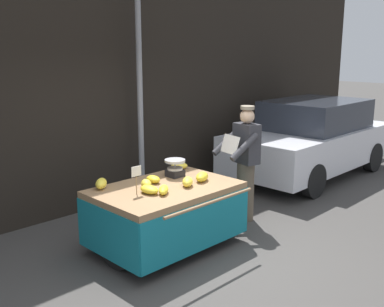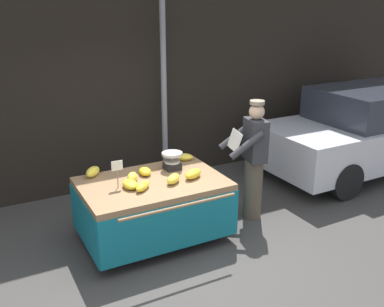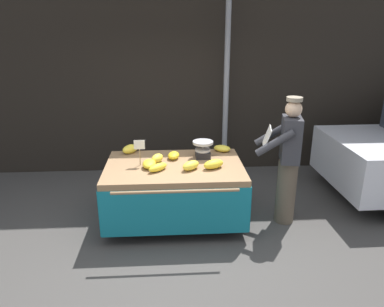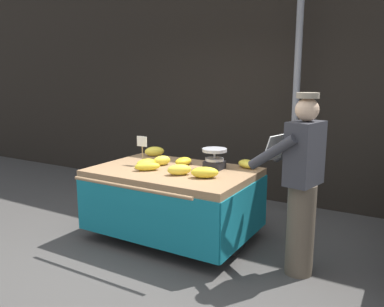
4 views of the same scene
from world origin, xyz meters
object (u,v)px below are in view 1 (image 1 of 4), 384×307
banana_bunch_0 (149,190)px  banana_bunch_2 (179,166)px  banana_bunch_4 (188,182)px  vendor_person (245,163)px  banana_bunch_7 (153,179)px  banana_bunch_1 (202,177)px  weighing_scale (175,168)px  price_sign (136,174)px  banana_bunch_6 (101,184)px  street_pole (140,104)px  banana_bunch_5 (164,190)px  banana_cart (166,202)px  parked_car (311,139)px  banana_bunch_3 (146,184)px

banana_bunch_0 → banana_bunch_2: bearing=28.7°
banana_bunch_4 → vendor_person: (1.27, 0.09, -0.01)m
banana_bunch_0 → banana_bunch_7: banana_bunch_0 is taller
banana_bunch_4 → banana_bunch_2: bearing=53.7°
banana_bunch_1 → weighing_scale: bearing=103.5°
price_sign → banana_bunch_6: size_ratio=1.33×
street_pole → banana_bunch_5: 2.26m
weighing_scale → banana_bunch_7: size_ratio=1.19×
banana_cart → parked_car: (4.38, 0.53, 0.13)m
price_sign → banana_bunch_4: size_ratio=1.31×
street_pole → banana_cart: size_ratio=1.81×
weighing_scale → banana_bunch_0: weighing_scale is taller
price_sign → banana_bunch_2: size_ratio=1.39×
vendor_person → price_sign: bearing=176.8°
banana_cart → banana_bunch_5: (-0.21, -0.20, 0.25)m
banana_bunch_0 → banana_bunch_1: 0.82m
banana_cart → banana_bunch_0: (-0.32, -0.07, 0.26)m
banana_bunch_5 → banana_bunch_7: (0.20, 0.43, -0.00)m
weighing_scale → banana_cart: bearing=-147.7°
price_sign → vendor_person: 1.93m
weighing_scale → price_sign: price_sign is taller
banana_cart → parked_car: parked_car is taller
banana_bunch_5 → banana_bunch_6: 0.81m
banana_bunch_5 → banana_bunch_6: size_ratio=1.11×
banana_cart → banana_bunch_2: 0.89m
banana_bunch_5 → banana_bunch_6: banana_bunch_6 is taller
parked_car → banana_bunch_2: bearing=-179.3°
banana_bunch_6 → parked_car: (5.00, 0.03, -0.14)m
weighing_scale → banana_bunch_5: weighing_scale is taller
banana_bunch_0 → street_pole: bearing=53.8°
street_pole → banana_bunch_7: size_ratio=14.00×
banana_bunch_3 → parked_car: size_ratio=0.05×
banana_bunch_4 → price_sign: bearing=162.7°
banana_bunch_3 → parked_car: bearing=5.2°
weighing_scale → banana_bunch_4: size_ratio=1.08×
banana_cart → weighing_scale: bearing=32.3°
banana_cart → vendor_person: vendor_person is taller
street_pole → vendor_person: street_pole is taller
price_sign → banana_bunch_1: price_sign is taller
banana_bunch_6 → parked_car: 5.00m
weighing_scale → banana_bunch_5: size_ratio=0.98×
weighing_scale → banana_bunch_6: (-1.01, 0.25, -0.05)m
weighing_scale → vendor_person: 1.13m
price_sign → banana_bunch_4: 0.70m
banana_cart → banana_bunch_5: bearing=-136.1°
banana_cart → price_sign: size_ratio=5.34×
banana_cart → banana_bunch_7: bearing=90.9°
parked_car → price_sign: bearing=-173.9°
banana_bunch_3 → banana_bunch_7: 0.25m
banana_bunch_0 → banana_bunch_5: (0.11, -0.13, -0.00)m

